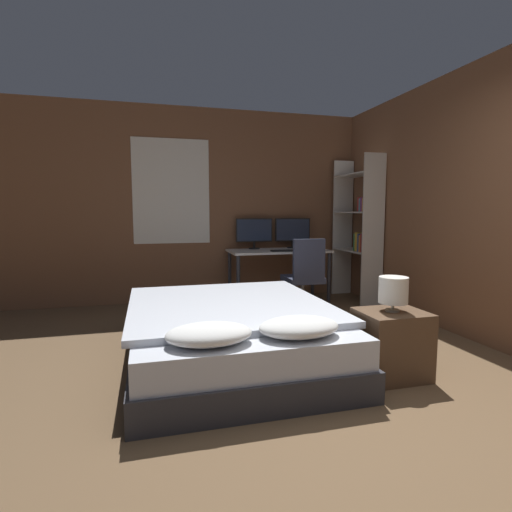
% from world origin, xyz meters
% --- Properties ---
extents(ground_plane, '(20.00, 20.00, 0.00)m').
position_xyz_m(ground_plane, '(0.00, 0.00, 0.00)').
color(ground_plane, brown).
extents(wall_back, '(12.00, 0.08, 2.70)m').
position_xyz_m(wall_back, '(-0.01, 3.91, 1.35)').
color(wall_back, brown).
rests_on(wall_back, ground_plane).
extents(wall_side_right, '(0.06, 12.00, 2.70)m').
position_xyz_m(wall_side_right, '(1.80, 1.50, 1.35)').
color(wall_side_right, brown).
rests_on(wall_side_right, ground_plane).
extents(bed, '(1.66, 2.10, 0.56)m').
position_xyz_m(bed, '(-0.64, 1.42, 0.24)').
color(bed, '#2D2D33').
rests_on(bed, ground_plane).
extents(nightstand, '(0.49, 0.42, 0.51)m').
position_xyz_m(nightstand, '(0.48, 0.79, 0.26)').
color(nightstand, brown).
rests_on(nightstand, ground_plane).
extents(bedside_lamp, '(0.22, 0.22, 0.26)m').
position_xyz_m(bedside_lamp, '(0.48, 0.79, 0.67)').
color(bedside_lamp, gray).
rests_on(bedside_lamp, nightstand).
extents(desk, '(1.39, 0.67, 0.73)m').
position_xyz_m(desk, '(0.48, 3.51, 0.64)').
color(desk, beige).
rests_on(desk, ground_plane).
extents(monitor_left, '(0.53, 0.16, 0.44)m').
position_xyz_m(monitor_left, '(0.18, 3.74, 0.98)').
color(monitor_left, black).
rests_on(monitor_left, desk).
extents(monitor_right, '(0.53, 0.16, 0.44)m').
position_xyz_m(monitor_right, '(0.77, 3.74, 0.98)').
color(monitor_right, black).
rests_on(monitor_right, desk).
extents(keyboard, '(0.35, 0.13, 0.02)m').
position_xyz_m(keyboard, '(0.48, 3.28, 0.74)').
color(keyboard, black).
rests_on(keyboard, desk).
extents(computer_mouse, '(0.07, 0.05, 0.04)m').
position_xyz_m(computer_mouse, '(0.74, 3.28, 0.75)').
color(computer_mouse, black).
rests_on(computer_mouse, desk).
extents(office_chair, '(0.52, 0.52, 0.94)m').
position_xyz_m(office_chair, '(0.57, 2.77, 0.37)').
color(office_chair, black).
rests_on(office_chair, ground_plane).
extents(bookshelf, '(0.32, 0.89, 2.03)m').
position_xyz_m(bookshelf, '(1.59, 3.24, 1.08)').
color(bookshelf, beige).
rests_on(bookshelf, ground_plane).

